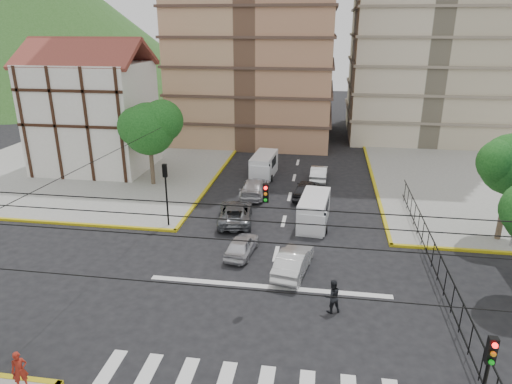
% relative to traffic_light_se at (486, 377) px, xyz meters
% --- Properties ---
extents(ground, '(160.00, 160.00, 0.00)m').
position_rel_traffic_light_se_xyz_m(ground, '(-7.80, 7.80, -3.11)').
color(ground, black).
rests_on(ground, ground).
extents(sidewalk_nw, '(26.00, 26.00, 0.15)m').
position_rel_traffic_light_se_xyz_m(sidewalk_nw, '(-27.80, 27.80, -3.04)').
color(sidewalk_nw, gray).
rests_on(sidewalk_nw, ground).
extents(stop_line, '(13.00, 0.40, 0.01)m').
position_rel_traffic_light_se_xyz_m(stop_line, '(-7.80, 9.00, -3.11)').
color(stop_line, silver).
rests_on(stop_line, ground).
extents(tudor_building, '(10.80, 8.05, 12.23)m').
position_rel_traffic_light_se_xyz_m(tudor_building, '(-26.80, 27.80, 2.14)').
color(tudor_building, silver).
rests_on(tudor_building, ground).
extents(distant_hill, '(70.00, 70.00, 28.00)m').
position_rel_traffic_light_se_xyz_m(distant_hill, '(-62.80, 77.80, 10.89)').
color(distant_hill, '#27521B').
rests_on(distant_hill, ground).
extents(park_fence, '(0.10, 22.50, 1.66)m').
position_rel_traffic_light_se_xyz_m(park_fence, '(1.20, 12.30, -3.11)').
color(park_fence, black).
rests_on(park_fence, ground).
extents(tree_tudor, '(5.39, 4.40, 7.43)m').
position_rel_traffic_light_se_xyz_m(tree_tudor, '(-19.70, 23.81, 2.11)').
color(tree_tudor, '#473828').
rests_on(tree_tudor, ground).
extents(traffic_light_se, '(0.28, 0.22, 4.40)m').
position_rel_traffic_light_se_xyz_m(traffic_light_se, '(0.00, 0.00, 0.00)').
color(traffic_light_se, black).
rests_on(traffic_light_se, ground).
extents(traffic_light_nw, '(0.28, 0.22, 4.40)m').
position_rel_traffic_light_se_xyz_m(traffic_light_nw, '(-15.60, 15.60, 0.00)').
color(traffic_light_nw, black).
rests_on(traffic_light_nw, ground).
extents(traffic_light_hanging, '(18.00, 9.12, 0.92)m').
position_rel_traffic_light_se_xyz_m(traffic_light_hanging, '(-7.80, 5.76, 2.79)').
color(traffic_light_hanging, black).
rests_on(traffic_light_hanging, ground).
extents(van_right_lane, '(2.21, 4.72, 2.06)m').
position_rel_traffic_light_se_xyz_m(van_right_lane, '(-5.70, 17.38, -2.11)').
color(van_right_lane, silver).
rests_on(van_right_lane, ground).
extents(van_left_lane, '(2.12, 4.73, 2.08)m').
position_rel_traffic_light_se_xyz_m(van_left_lane, '(-10.62, 27.59, -2.10)').
color(van_left_lane, silver).
rests_on(van_left_lane, ground).
extents(car_silver_front_left, '(1.86, 3.74, 1.22)m').
position_rel_traffic_light_se_xyz_m(car_silver_front_left, '(-9.86, 12.43, -2.50)').
color(car_silver_front_left, silver).
rests_on(car_silver_front_left, ground).
extents(car_white_front_right, '(2.20, 4.47, 1.41)m').
position_rel_traffic_light_se_xyz_m(car_white_front_right, '(-6.60, 10.72, -2.41)').
color(car_white_front_right, silver).
rests_on(car_white_front_right, ground).
extents(car_grey_mid_left, '(3.00, 5.26, 1.38)m').
position_rel_traffic_light_se_xyz_m(car_grey_mid_left, '(-11.19, 17.21, -2.42)').
color(car_grey_mid_left, slate).
rests_on(car_grey_mid_left, ground).
extents(car_silver_rear_left, '(1.99, 4.89, 1.42)m').
position_rel_traffic_light_se_xyz_m(car_silver_rear_left, '(-10.66, 22.64, -2.40)').
color(car_silver_rear_left, silver).
rests_on(car_silver_rear_left, ground).
extents(car_darkgrey_mid_right, '(2.35, 4.53, 1.47)m').
position_rel_traffic_light_se_xyz_m(car_darkgrey_mid_right, '(-6.45, 22.76, -2.38)').
color(car_darkgrey_mid_right, '#252527').
rests_on(car_darkgrey_mid_right, ground).
extents(car_white_rear_right, '(1.56, 4.10, 1.34)m').
position_rel_traffic_light_se_xyz_m(car_white_rear_right, '(-5.56, 27.45, -2.44)').
color(car_white_rear_right, white).
rests_on(car_white_rear_right, ground).
extents(pedestrian_sw_corner, '(0.68, 0.64, 1.57)m').
position_rel_traffic_light_se_xyz_m(pedestrian_sw_corner, '(-16.15, 0.30, -2.18)').
color(pedestrian_sw_corner, maroon).
rests_on(pedestrian_sw_corner, sidewalk_sw).
extents(pedestrian_crosswalk, '(1.02, 0.92, 1.72)m').
position_rel_traffic_light_se_xyz_m(pedestrian_crosswalk, '(-4.46, 7.26, -2.25)').
color(pedestrian_crosswalk, black).
rests_on(pedestrian_crosswalk, ground).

